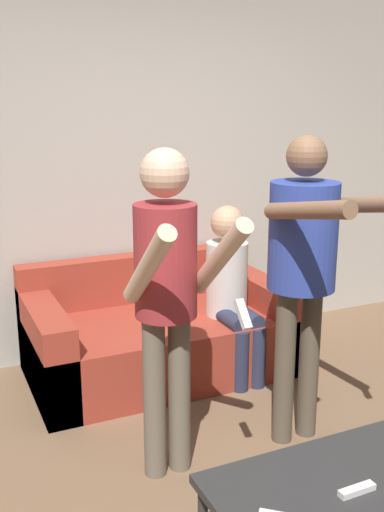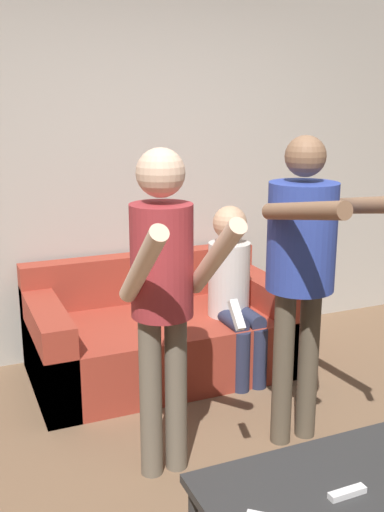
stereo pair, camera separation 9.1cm
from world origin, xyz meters
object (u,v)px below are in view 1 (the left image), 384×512
at_px(person_standing_left, 167,284).
at_px(remote_far, 357,490).
at_px(person_seated, 231,285).
at_px(person_standing_right, 305,255).
at_px(coffee_table, 339,487).
at_px(couch, 157,335).

height_order(person_standing_left, remote_far, person_standing_left).
bearing_deg(person_seated, person_standing_right, -93.74).
bearing_deg(person_standing_left, remote_far, -71.29).
xyz_separation_m(coffee_table, remote_far, (-0.01, -0.10, 0.06)).
xyz_separation_m(person_seated, remote_far, (-0.48, -1.87, -0.18)).
relative_size(person_standing_right, remote_far, 10.97).
bearing_deg(person_standing_right, couch, 108.60).
relative_size(person_standing_right, coffee_table, 1.61).
xyz_separation_m(person_standing_right, remote_far, (-0.42, -0.98, -0.61)).
height_order(couch, coffee_table, couch).
bearing_deg(person_standing_left, couch, 71.39).
bearing_deg(person_standing_right, person_seated, 86.26).
bearing_deg(coffee_table, person_seated, 74.88).
height_order(person_standing_left, coffee_table, person_standing_left).
height_order(couch, remote_far, couch).
relative_size(couch, person_seated, 1.50).
xyz_separation_m(person_standing_right, person_seated, (0.06, 0.89, -0.42)).
relative_size(person_seated, coffee_table, 1.12).
height_order(person_standing_left, person_standing_right, person_standing_right).
xyz_separation_m(person_standing_left, person_standing_right, (0.76, -0.00, 0.06)).
xyz_separation_m(person_seated, coffee_table, (-0.48, -1.77, -0.24)).
bearing_deg(person_standing_left, person_seated, 47.27).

